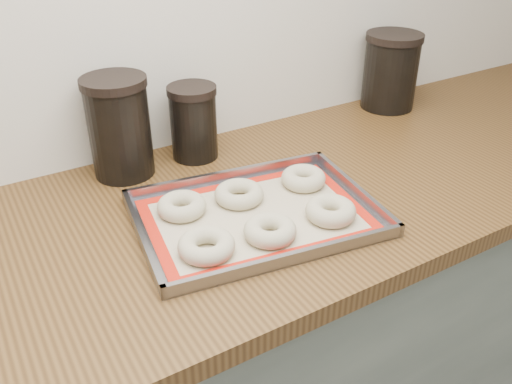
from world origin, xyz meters
TOP-DOWN VIEW (x-y plane):
  - cabinet at (0.00, 1.68)m, footprint 3.00×0.65m
  - countertop at (0.00, 1.68)m, footprint 3.06×0.68m
  - baking_tray at (-0.24, 1.61)m, footprint 0.50×0.39m
  - baking_mat at (-0.24, 1.61)m, footprint 0.46×0.35m
  - bagel_front_left at (-0.38, 1.55)m, footprint 0.14×0.14m
  - bagel_front_mid at (-0.25, 1.53)m, footprint 0.13×0.13m
  - bagel_front_right at (-0.12, 1.53)m, footprint 0.12×0.12m
  - bagel_back_left at (-0.36, 1.69)m, footprint 0.11×0.11m
  - bagel_back_mid at (-0.24, 1.68)m, footprint 0.12×0.12m
  - bagel_back_right at (-0.09, 1.66)m, footprint 0.11×0.11m
  - canister_left at (-0.40, 1.92)m, footprint 0.14×0.14m
  - canister_mid at (-0.22, 1.91)m, footprint 0.11×0.11m
  - canister_right at (0.39, 1.92)m, footprint 0.16×0.16m

SIDE VIEW (x-z plane):
  - cabinet at x=0.00m, z-range 0.00..0.86m
  - countertop at x=0.00m, z-range 0.86..0.90m
  - baking_mat at x=-0.24m, z-range 0.90..0.91m
  - baking_tray at x=-0.24m, z-range 0.89..0.92m
  - bagel_back_mid at x=-0.24m, z-range 0.90..0.94m
  - bagel_back_left at x=-0.36m, z-range 0.90..0.94m
  - bagel_front_left at x=-0.38m, z-range 0.90..0.94m
  - bagel_back_right at x=-0.09m, z-range 0.90..0.94m
  - bagel_front_mid at x=-0.25m, z-range 0.90..0.94m
  - bagel_front_right at x=-0.12m, z-range 0.90..0.94m
  - canister_mid at x=-0.22m, z-range 0.90..1.07m
  - canister_right at x=0.39m, z-range 0.90..1.11m
  - canister_left at x=-0.40m, z-range 0.90..1.12m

